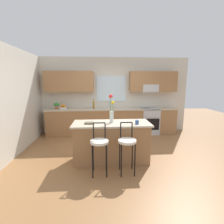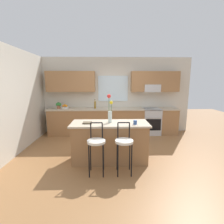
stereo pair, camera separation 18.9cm
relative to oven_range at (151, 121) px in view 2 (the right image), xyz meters
The scene contains 15 objects.
ground_plane 2.20m from the oven_range, 129.00° to the right, with size 14.00×14.00×0.00m, color olive.
wall_left 4.25m from the oven_range, 160.65° to the right, with size 0.12×4.60×2.70m, color beige.
back_wall_assembly 1.72m from the oven_range, 166.84° to the left, with size 5.60×0.50×2.70m.
counter_run 1.36m from the oven_range, behind, with size 4.56×0.64×0.92m.
sink_faucet 1.56m from the oven_range, behind, with size 0.02×0.13×0.23m.
oven_range is the anchor object (origin of this frame).
kitchen_island 2.54m from the oven_range, 126.29° to the right, with size 1.77×0.71×0.92m.
bar_stool_near 3.16m from the oven_range, 124.22° to the right, with size 0.36×0.36×1.04m.
bar_stool_middle 2.89m from the oven_range, 115.15° to the right, with size 0.36×0.36×1.04m.
flower_vase 2.62m from the oven_range, 126.58° to the right, with size 0.13×0.09×0.65m.
mug_ceramic 2.46m from the oven_range, 113.22° to the right, with size 0.08×0.08×0.09m, color #33518C.
cookbook 2.95m from the oven_range, 133.61° to the right, with size 0.20×0.15×0.03m, color brown.
fruit_bowl_oranges 3.09m from the oven_range, behind, with size 0.24×0.24×0.16m.
bottle_olive_oil 2.08m from the oven_range, behind, with size 0.06×0.06×0.33m.
potted_plant_small 3.32m from the oven_range, behind, with size 0.20×0.14×0.22m.
Camera 2 is at (-0.19, -4.04, 1.84)m, focal length 26.48 mm.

